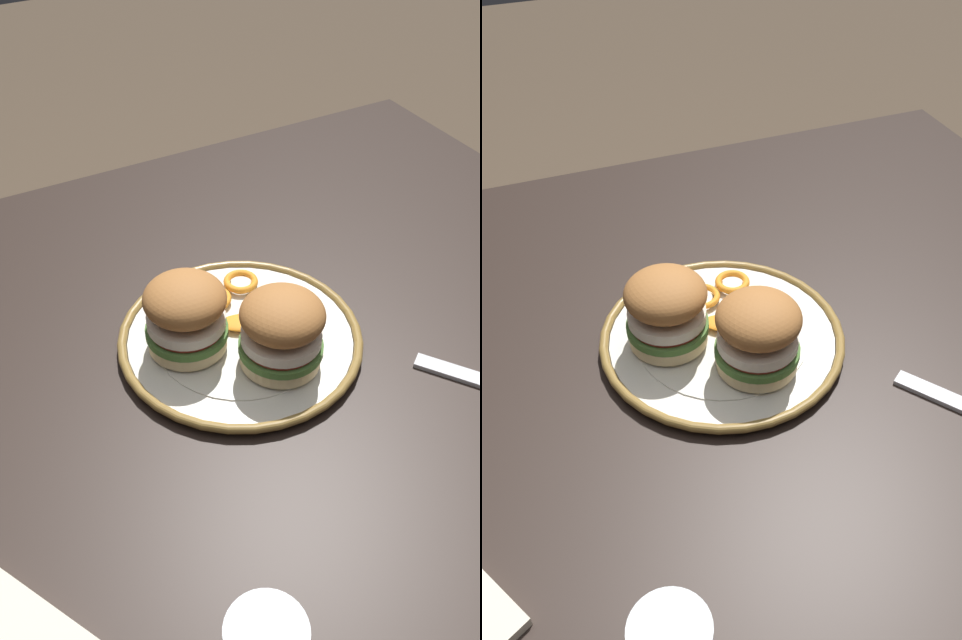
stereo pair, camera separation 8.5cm
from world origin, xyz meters
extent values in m
plane|color=#4C3D2D|center=(0.00, 0.00, 0.00)|extent=(8.00, 8.00, 0.00)
cube|color=black|center=(0.00, 0.00, 0.71)|extent=(1.23, 1.01, 0.03)
cube|color=black|center=(0.56, 0.44, 0.35)|extent=(0.06, 0.06, 0.70)
cylinder|color=silver|center=(-0.02, 0.00, 0.73)|extent=(0.29, 0.29, 0.01)
torus|color=olive|center=(-0.02, 0.00, 0.74)|extent=(0.32, 0.32, 0.01)
cylinder|color=silver|center=(-0.02, 0.00, 0.74)|extent=(0.22, 0.22, 0.00)
cylinder|color=beige|center=(0.00, -0.07, 0.75)|extent=(0.10, 0.10, 0.02)
cylinder|color=#477033|center=(0.00, -0.07, 0.77)|extent=(0.10, 0.10, 0.01)
cylinder|color=#BC3828|center=(0.00, -0.07, 0.78)|extent=(0.09, 0.09, 0.01)
cylinder|color=silver|center=(0.00, -0.07, 0.79)|extent=(0.10, 0.10, 0.01)
ellipsoid|color=#A36633|center=(0.00, -0.07, 0.82)|extent=(0.14, 0.14, 0.05)
cylinder|color=beige|center=(-0.09, 0.01, 0.75)|extent=(0.10, 0.10, 0.02)
cylinder|color=#477033|center=(-0.09, 0.01, 0.77)|extent=(0.10, 0.10, 0.01)
cylinder|color=#BC3828|center=(-0.09, 0.01, 0.78)|extent=(0.09, 0.09, 0.01)
cylinder|color=silver|center=(-0.09, 0.01, 0.79)|extent=(0.10, 0.10, 0.01)
ellipsoid|color=#A36633|center=(-0.09, 0.01, 0.82)|extent=(0.14, 0.14, 0.05)
torus|color=orange|center=(0.03, 0.09, 0.75)|extent=(0.05, 0.05, 0.01)
cylinder|color=#F4E5C6|center=(0.03, 0.09, 0.75)|extent=(0.03, 0.03, 0.00)
ellipsoid|color=orange|center=(-0.05, 0.11, 0.75)|extent=(0.05, 0.07, 0.01)
ellipsoid|color=orange|center=(-0.01, 0.01, 0.75)|extent=(0.08, 0.06, 0.01)
torus|color=orange|center=(-0.02, 0.07, 0.75)|extent=(0.05, 0.05, 0.01)
cylinder|color=#F4E5C6|center=(-0.02, 0.07, 0.75)|extent=(0.03, 0.03, 0.00)
cube|color=silver|center=(0.20, -0.19, 0.73)|extent=(0.09, 0.12, 0.01)
camera|label=1|loc=(-0.32, -0.55, 1.34)|focal=37.81mm
camera|label=2|loc=(-0.25, -0.59, 1.34)|focal=37.81mm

